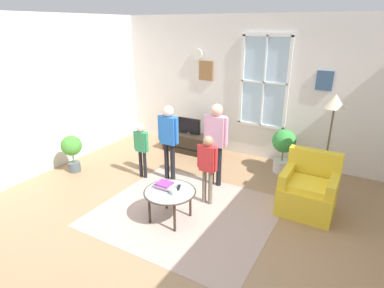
# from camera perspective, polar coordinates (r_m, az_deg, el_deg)

# --- Properties ---
(ground_plane) EXTENTS (6.49, 6.24, 0.02)m
(ground_plane) POSITION_cam_1_polar(r_m,az_deg,el_deg) (4.66, -3.37, -13.53)
(ground_plane) COLOR #9E7A56
(back_wall) EXTENTS (5.89, 0.17, 2.81)m
(back_wall) POSITION_cam_1_polar(r_m,az_deg,el_deg) (6.55, 10.50, 9.86)
(back_wall) COLOR silver
(back_wall) RESTS_ON ground_plane
(side_wall_left) EXTENTS (0.12, 5.64, 2.81)m
(side_wall_left) POSITION_cam_1_polar(r_m,az_deg,el_deg) (6.18, -27.89, 7.11)
(side_wall_left) COLOR silver
(side_wall_left) RESTS_ON ground_plane
(area_rug) EXTENTS (2.50, 2.24, 0.01)m
(area_rug) POSITION_cam_1_polar(r_m,az_deg,el_deg) (4.80, -1.07, -12.12)
(area_rug) COLOR tan
(area_rug) RESTS_ON ground_plane
(tv_stand) EXTENTS (1.13, 0.42, 0.40)m
(tv_stand) POSITION_cam_1_polar(r_m,az_deg,el_deg) (6.86, -0.53, 0.18)
(tv_stand) COLOR #2D2319
(tv_stand) RESTS_ON ground_plane
(television) EXTENTS (0.53, 0.08, 0.36)m
(television) POSITION_cam_1_polar(r_m,az_deg,el_deg) (6.73, -0.56, 3.27)
(television) COLOR #4C4C4C
(television) RESTS_ON tv_stand
(armchair) EXTENTS (0.76, 0.74, 0.87)m
(armchair) POSITION_cam_1_polar(r_m,az_deg,el_deg) (5.00, 20.26, -7.84)
(armchair) COLOR yellow
(armchair) RESTS_ON ground_plane
(coffee_table) EXTENTS (0.73, 0.73, 0.46)m
(coffee_table) POSITION_cam_1_polar(r_m,az_deg,el_deg) (4.44, -4.02, -8.83)
(coffee_table) COLOR #99B2B7
(coffee_table) RESTS_ON ground_plane
(book_stack) EXTENTS (0.28, 0.19, 0.08)m
(book_stack) POSITION_cam_1_polar(r_m,az_deg,el_deg) (4.50, -5.00, -7.41)
(book_stack) COLOR #A04A82
(book_stack) RESTS_ON coffee_table
(cup) EXTENTS (0.08, 0.08, 0.09)m
(cup) POSITION_cam_1_polar(r_m,az_deg,el_deg) (4.31, -3.25, -8.65)
(cup) COLOR white
(cup) RESTS_ON coffee_table
(remote_near_books) EXTENTS (0.09, 0.15, 0.02)m
(remote_near_books) POSITION_cam_1_polar(r_m,az_deg,el_deg) (4.49, -2.44, -7.84)
(remote_near_books) COLOR black
(remote_near_books) RESTS_ON coffee_table
(person_blue_shirt) EXTENTS (0.41, 0.18, 1.35)m
(person_blue_shirt) POSITION_cam_1_polar(r_m,az_deg,el_deg) (5.42, -4.20, 1.72)
(person_blue_shirt) COLOR black
(person_blue_shirt) RESTS_ON ground_plane
(person_red_shirt) EXTENTS (0.33, 0.15, 1.11)m
(person_red_shirt) POSITION_cam_1_polar(r_m,az_deg,el_deg) (4.71, 2.85, -3.31)
(person_red_shirt) COLOR #726656
(person_red_shirt) RESTS_ON ground_plane
(person_pink_shirt) EXTENTS (0.43, 0.20, 1.43)m
(person_pink_shirt) POSITION_cam_1_polar(r_m,az_deg,el_deg) (5.21, 4.38, 1.49)
(person_pink_shirt) COLOR black
(person_pink_shirt) RESTS_ON ground_plane
(person_green_shirt) EXTENTS (0.30, 0.14, 1.01)m
(person_green_shirt) POSITION_cam_1_polar(r_m,az_deg,el_deg) (5.62, -9.08, -0.12)
(person_green_shirt) COLOR black
(person_green_shirt) RESTS_ON ground_plane
(potted_plant_by_window) EXTENTS (0.43, 0.43, 0.83)m
(potted_plant_by_window) POSITION_cam_1_polar(r_m,az_deg,el_deg) (6.05, 16.17, -0.38)
(potted_plant_by_window) COLOR silver
(potted_plant_by_window) RESTS_ON ground_plane
(potted_plant_corner) EXTENTS (0.38, 0.38, 0.71)m
(potted_plant_corner) POSITION_cam_1_polar(r_m,az_deg,el_deg) (6.25, -20.86, -0.81)
(potted_plant_corner) COLOR #4C565B
(potted_plant_corner) RESTS_ON ground_plane
(floor_lamp) EXTENTS (0.32, 0.32, 1.63)m
(floor_lamp) POSITION_cam_1_polar(r_m,az_deg,el_deg) (5.35, 24.18, 5.41)
(floor_lamp) COLOR black
(floor_lamp) RESTS_ON ground_plane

